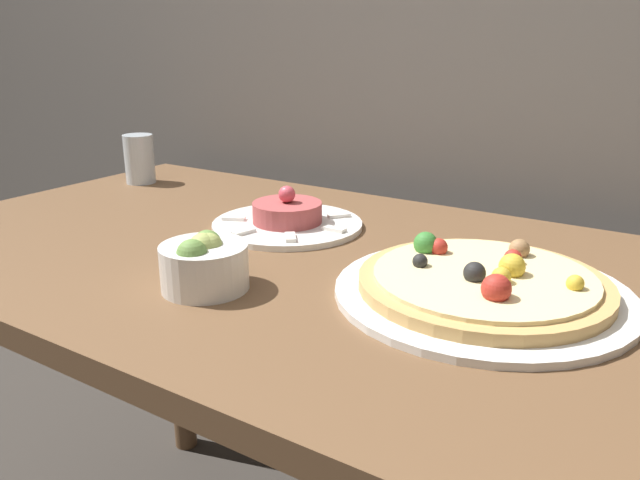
% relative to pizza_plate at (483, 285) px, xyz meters
% --- Properties ---
extents(dining_table, '(1.42, 0.76, 0.79)m').
position_rel_pizza_plate_xyz_m(dining_table, '(-0.26, 0.01, -0.12)').
color(dining_table, brown).
rests_on(dining_table, ground_plane).
extents(pizza_plate, '(0.38, 0.38, 0.06)m').
position_rel_pizza_plate_xyz_m(pizza_plate, '(0.00, 0.00, 0.00)').
color(pizza_plate, white).
rests_on(pizza_plate, dining_table).
extents(tartare_plate, '(0.26, 0.26, 0.07)m').
position_rel_pizza_plate_xyz_m(tartare_plate, '(-0.38, 0.11, -0.00)').
color(tartare_plate, white).
rests_on(tartare_plate, dining_table).
extents(small_bowl, '(0.12, 0.12, 0.08)m').
position_rel_pizza_plate_xyz_m(small_bowl, '(-0.31, -0.17, 0.02)').
color(small_bowl, white).
rests_on(small_bowl, dining_table).
extents(drinking_glass, '(0.07, 0.07, 0.11)m').
position_rel_pizza_plate_xyz_m(drinking_glass, '(-0.86, 0.21, 0.04)').
color(drinking_glass, silver).
rests_on(drinking_glass, dining_table).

